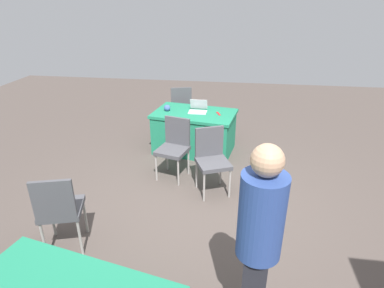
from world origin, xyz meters
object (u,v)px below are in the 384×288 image
laptop_silver (198,110)px  yarn_ball (167,108)px  chair_aisle (59,208)px  chair_near_front (181,105)px  chair_tucked_left (212,157)px  scissors_red (218,114)px  table_foreground (194,132)px  chair_tucked_right (174,145)px  person_organiser (259,239)px

laptop_silver → yarn_ball: size_ratio=2.81×
chair_aisle → yarn_ball: chair_aisle is taller
chair_near_front → chair_tucked_left: 2.41m
chair_near_front → scissors_red: size_ratio=5.42×
table_foreground → chair_aisle: chair_aisle is taller
laptop_silver → yarn_ball: bearing=5.0°
chair_near_front → scissors_red: (-0.85, 0.96, 0.19)m
chair_tucked_left → chair_aisle: (1.52, 1.48, 0.02)m
chair_tucked_right → scissors_red: bearing=-107.9°
table_foreground → yarn_ball: size_ratio=13.59×
chair_near_front → yarn_ball: chair_near_front is taller
laptop_silver → person_organiser: bearing=105.4°
table_foreground → chair_tucked_right: bearing=79.1°
person_organiser → laptop_silver: 3.65m
chair_tucked_left → chair_aisle: 2.12m
laptop_silver → scissors_red: size_ratio=1.80×
person_organiser → chair_tucked_left: bearing=20.5°
person_organiser → laptop_silver: person_organiser is taller
person_organiser → scissors_red: person_organiser is taller
chair_tucked_left → chair_tucked_right: size_ratio=1.01×
scissors_red → person_organiser: bearing=-12.3°
table_foreground → chair_near_front: chair_near_front is taller
chair_near_front → chair_aisle: size_ratio=1.00×
scissors_red → table_foreground: bearing=-113.3°
chair_tucked_left → yarn_ball: 1.64m
table_foreground → laptop_silver: laptop_silver is taller
chair_tucked_right → chair_aisle: size_ratio=0.97×
table_foreground → yarn_ball: bearing=-0.8°
chair_tucked_right → table_foreground: bearing=-85.8°
person_organiser → laptop_silver: size_ratio=5.46×
table_foreground → laptop_silver: size_ratio=4.83×
chair_tucked_left → scissors_red: (0.00, -1.30, 0.20)m
table_foreground → scissors_red: 0.57m
chair_tucked_left → person_organiser: size_ratio=0.54×
yarn_ball → chair_tucked_right: bearing=108.0°
chair_near_front → chair_tucked_left: chair_near_front is taller
table_foreground → chair_near_front: (0.42, -0.94, 0.19)m
chair_near_front → yarn_ball: bearing=-111.2°
person_organiser → yarn_ball: (1.47, -3.49, -0.18)m
chair_near_front → laptop_silver: chair_near_front is taller
chair_near_front → chair_aisle: (0.67, 3.74, 0.00)m
chair_tucked_left → scissors_red: 1.32m
chair_tucked_right → yarn_ball: (0.32, -0.97, 0.27)m
chair_tucked_right → chair_aisle: bearing=78.9°
yarn_ball → laptop_silver: bearing=-176.0°
chair_tucked_left → yarn_ball: size_ratio=8.33×
yarn_ball → chair_near_front: bearing=-95.1°
person_organiser → yarn_ball: person_organiser is taller
laptop_silver → scissors_red: laptop_silver is taller
chair_aisle → yarn_ball: 2.88m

